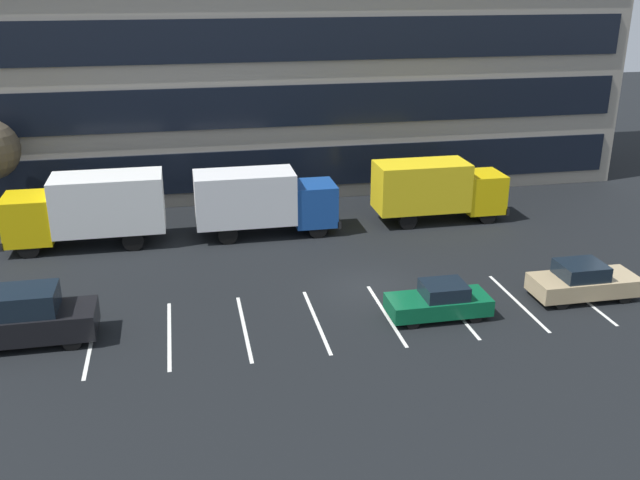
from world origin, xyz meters
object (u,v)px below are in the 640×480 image
at_px(sedan_forest, 439,301).
at_px(suv_black, 28,317).
at_px(box_truck_blue, 263,199).
at_px(box_truck_yellow, 88,207).
at_px(box_truck_yellow_all, 437,188).
at_px(sedan_tan, 583,281).

bearing_deg(sedan_forest, suv_black, 176.21).
height_order(box_truck_blue, box_truck_yellow, box_truck_yellow).
bearing_deg(box_truck_yellow_all, box_truck_blue, -178.20).
distance_m(sedan_forest, sedan_tan, 6.43).
bearing_deg(box_truck_yellow_all, suv_black, -152.66).
bearing_deg(sedan_forest, box_truck_yellow, 142.65).
relative_size(box_truck_yellow, suv_black, 1.64).
bearing_deg(suv_black, sedan_forest, -3.79).
distance_m(box_truck_yellow_all, sedan_tan, 10.79).
relative_size(box_truck_yellow_all, suv_black, 1.53).
distance_m(box_truck_yellow_all, box_truck_yellow, 17.86).
xyz_separation_m(box_truck_blue, sedan_forest, (5.54, -10.61, -1.21)).
relative_size(box_truck_blue, suv_black, 1.56).
bearing_deg(box_truck_blue, suv_black, -135.48).
distance_m(box_truck_blue, box_truck_yellow_all, 9.37).
bearing_deg(suv_black, sedan_tan, -1.40).
xyz_separation_m(sedan_tan, suv_black, (-21.71, 0.53, 0.28)).
bearing_deg(box_truck_yellow, box_truck_blue, -0.64).
bearing_deg(box_truck_yellow, box_truck_yellow_all, 0.64).
xyz_separation_m(box_truck_yellow, sedan_tan, (20.44, -10.22, -1.25)).
relative_size(box_truck_blue, sedan_tan, 1.65).
xyz_separation_m(box_truck_yellow, suv_black, (-1.27, -9.69, -0.97)).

